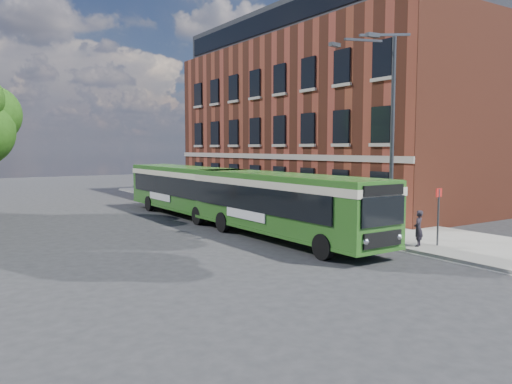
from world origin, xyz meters
TOP-DOWN VIEW (x-y plane):
  - ground at (0.00, 0.00)m, footprint 120.00×120.00m
  - pavement at (7.00, 8.00)m, footprint 6.00×48.00m
  - kerb_line at (3.95, 8.00)m, footprint 0.12×48.00m
  - brick_office at (14.00, 12.00)m, footprint 12.10×26.00m
  - street_lamp at (4.84, -2.00)m, footprint 2.96×2.38m
  - bus_stop_sign at (5.60, -4.20)m, footprint 0.35×0.08m
  - bus_front at (1.40, 1.08)m, footprint 2.71×12.33m
  - bus_rear at (1.43, 11.22)m, footprint 2.67×11.98m
  - pedestrian_a at (4.77, -3.88)m, footprint 0.65×0.58m
  - pedestrian_b at (4.65, -0.32)m, footprint 0.94×0.84m

SIDE VIEW (x-z plane):
  - ground at x=0.00m, z-range 0.00..0.00m
  - kerb_line at x=3.95m, z-range 0.00..0.01m
  - pavement at x=7.00m, z-range 0.00..0.15m
  - pedestrian_a at x=4.77m, z-range 0.15..1.64m
  - pedestrian_b at x=4.65m, z-range 0.15..1.75m
  - bus_stop_sign at x=5.60m, z-range 0.25..2.77m
  - bus_rear at x=1.43m, z-range 0.32..3.34m
  - bus_front at x=1.40m, z-range 0.32..3.34m
  - street_lamp at x=4.84m, z-range 0.29..9.29m
  - brick_office at x=14.00m, z-range -0.13..14.07m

